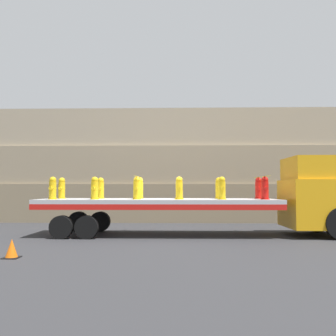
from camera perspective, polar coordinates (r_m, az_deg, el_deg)
The scene contains 19 objects.
ground_plane at distance 14.59m, azimuth -1.43°, elevation -10.19°, with size 120.00×120.00×0.00m, color #2D2D30.
rock_cliff at distance 21.13m, azimuth -0.48°, elevation 0.26°, with size 60.00×3.30×6.09m.
truck_cab at distance 15.41m, azimuth 21.86°, elevation -4.02°, with size 2.33×2.64×2.98m.
flatbed_trailer at distance 14.53m, azimuth -3.51°, elevation -5.71°, with size 9.11×2.58×1.39m.
fire_hydrant_yellow_near_0 at distance 14.69m, azimuth -17.17°, elevation -2.98°, with size 0.33×0.57×0.85m.
fire_hydrant_yellow_far_0 at distance 15.72m, azimuth -15.89°, elevation -3.00°, with size 0.33×0.57×0.85m.
fire_hydrant_yellow_near_1 at distance 14.26m, azimuth -11.12°, elevation -3.06°, with size 0.33×0.57×0.85m.
fire_hydrant_yellow_far_1 at distance 15.32m, azimuth -10.23°, elevation -3.07°, with size 0.33×0.57×0.85m.
fire_hydrant_yellow_near_2 at distance 14.00m, azimuth -4.78°, elevation -3.10°, with size 0.33×0.57×0.85m.
fire_hydrant_yellow_far_2 at distance 15.08m, azimuth -4.32°, elevation -3.11°, with size 0.33×0.57×0.85m.
fire_hydrant_yellow_near_3 at distance 13.91m, azimuth 1.72°, elevation -3.11°, with size 0.33×0.57×0.85m.
fire_hydrant_yellow_far_3 at distance 15.00m, azimuth 1.71°, elevation -3.12°, with size 0.33×0.57×0.85m.
fire_hydrant_yellow_near_4 at distance 14.00m, azimuth 8.22°, elevation -3.08°, with size 0.33×0.57×0.85m.
fire_hydrant_yellow_far_4 at distance 15.09m, azimuth 7.74°, elevation -3.09°, with size 0.33×0.57×0.85m.
fire_hydrant_red_near_5 at distance 14.27m, azimuth 14.55°, elevation -3.02°, with size 0.33×0.57×0.85m.
fire_hydrant_red_far_5 at distance 15.34m, azimuth 13.64°, elevation -3.03°, with size 0.33×0.57×0.85m.
cargo_strap_rear at distance 14.55m, azimuth -4.53°, elevation -1.36°, with size 0.05×2.68×0.01m.
cargo_strap_middle at distance 14.81m, azimuth 14.06°, elevation -1.31°, with size 0.05×2.68×0.01m.
traffic_cone at distance 10.66m, azimuth -22.72°, elevation -11.29°, with size 0.40×0.40×0.49m.
Camera 1 is at (0.75, -14.46, 1.79)m, focal length 40.00 mm.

